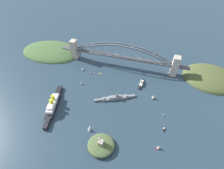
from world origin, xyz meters
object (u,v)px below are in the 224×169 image
at_px(small_boat_5, 163,115).
at_px(small_boat_0, 159,147).
at_px(seaplane_taxiing_near_bridge, 140,59).
at_px(small_boat_1, 100,74).
at_px(small_boat_4, 164,129).
at_px(small_boat_6, 153,97).
at_px(ocean_liner, 53,104).
at_px(naval_cruiser, 115,98).
at_px(small_boat_8, 82,83).
at_px(harbor_arch_bridge, 122,57).
at_px(small_boat_7, 91,73).
at_px(small_boat_2, 89,129).
at_px(small_boat_3, 83,69).
at_px(fort_island_mid_harbor, 101,145).
at_px(seaplane_second_in_formation, 117,55).
at_px(harbor_ferry_steamer, 141,84).

bearing_deg(small_boat_5, small_boat_0, 88.36).
distance_m(seaplane_taxiing_near_bridge, small_boat_1, 114.04).
bearing_deg(small_boat_4, small_boat_6, -68.61).
relative_size(ocean_liner, naval_cruiser, 1.32).
xyz_separation_m(ocean_liner, small_boat_8, (-25.83, -71.12, -2.50)).
bearing_deg(small_boat_4, naval_cruiser, -23.52).
height_order(ocean_liner, seaplane_taxiing_near_bridge, ocean_liner).
relative_size(harbor_arch_bridge, naval_cruiser, 4.01).
height_order(small_boat_0, small_boat_7, small_boat_0).
height_order(harbor_arch_bridge, small_boat_5, harbor_arch_bridge).
distance_m(small_boat_2, small_boat_8, 114.34).
height_order(small_boat_0, small_boat_6, small_boat_6).
bearing_deg(small_boat_6, naval_cruiser, 17.15).
bearing_deg(small_boat_7, small_boat_2, 110.83).
xyz_separation_m(small_boat_0, small_boat_3, (189.28, -144.10, -0.27)).
bearing_deg(small_boat_2, small_boat_8, -59.62).
bearing_deg(small_boat_3, small_boat_5, 157.53).
height_order(fort_island_mid_harbor, small_boat_2, fort_island_mid_harbor).
xyz_separation_m(ocean_liner, small_boat_7, (-31.08, -110.61, -5.37)).
xyz_separation_m(small_boat_1, small_boat_4, (-150.99, 105.16, 0.06)).
bearing_deg(seaplane_taxiing_near_bridge, seaplane_second_in_formation, -0.15).
xyz_separation_m(small_boat_6, small_boat_7, (146.83, -36.68, -4.31)).
xyz_separation_m(harbor_ferry_steamer, small_boat_5, (-50.39, 69.40, -1.30)).
height_order(harbor_arch_bridge, small_boat_1, harbor_arch_bridge).
relative_size(small_boat_1, small_boat_5, 1.32).
relative_size(seaplane_taxiing_near_bridge, small_boat_2, 0.89).
height_order(ocean_liner, small_boat_5, ocean_liner).
distance_m(ocean_liner, seaplane_taxiing_near_bridge, 236.57).
height_order(harbor_arch_bridge, small_boat_3, harbor_arch_bridge).
bearing_deg(harbor_ferry_steamer, ocean_liner, 35.76).
xyz_separation_m(seaplane_taxiing_near_bridge, small_boat_6, (-46.52, 122.76, 3.18)).
relative_size(small_boat_3, small_boat_6, 0.76).
relative_size(fort_island_mid_harbor, small_boat_0, 4.79).
bearing_deg(small_boat_1, fort_island_mid_harbor, 110.05).
relative_size(naval_cruiser, small_boat_6, 7.01).
xyz_separation_m(ocean_liner, seaplane_taxiing_near_bridge, (-131.39, -196.68, -4.24)).
xyz_separation_m(harbor_arch_bridge, seaplane_taxiing_near_bridge, (-40.37, -37.21, -24.27)).
bearing_deg(small_boat_5, small_boat_3, -22.47).
height_order(small_boat_3, small_boat_8, small_boat_3).
height_order(ocean_liner, small_boat_4, ocean_liner).
bearing_deg(small_boat_6, small_boat_2, 47.10).
height_order(harbor_ferry_steamer, small_boat_3, small_boat_3).
distance_m(small_boat_1, small_boat_2, 145.72).
distance_m(seaplane_second_in_formation, small_boat_8, 133.15).
xyz_separation_m(naval_cruiser, small_boat_7, (75.01, -58.85, -2.27)).
bearing_deg(small_boat_5, ocean_liner, 10.75).
relative_size(small_boat_4, small_boat_8, 1.47).
relative_size(naval_cruiser, small_boat_0, 8.57).
xyz_separation_m(ocean_liner, small_boat_6, (-177.91, -73.92, -1.06)).
bearing_deg(small_boat_1, seaplane_second_in_formation, -102.04).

